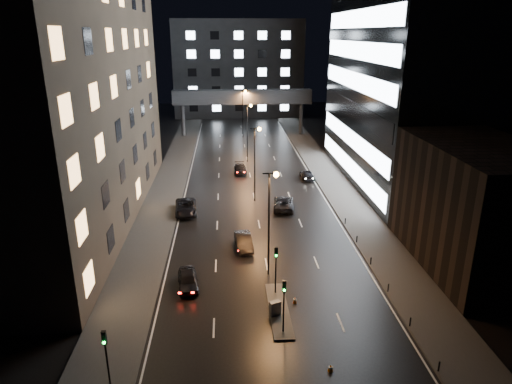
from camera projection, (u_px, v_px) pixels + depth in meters
ground at (250, 175)px, 73.40m from camera, size 160.00×160.00×0.00m
sidewalk_left at (168, 186)px, 67.88m from camera, size 5.00×110.00×0.15m
sidewalk_right at (334, 183)px, 69.46m from camera, size 5.00×110.00×0.15m
building_left at (54, 49)px, 50.29m from camera, size 15.00×48.00×40.00m
building_right_low at (476, 206)px, 43.49m from camera, size 10.00×18.00×12.00m
building_right_glass at (429, 26)px, 63.77m from camera, size 20.00×36.00×45.00m
building_far at (238, 68)px, 123.87m from camera, size 34.00×14.00×25.00m
skybridge at (242, 98)px, 98.89m from camera, size 30.00×3.00×10.00m
median_island at (279, 310)px, 37.61m from camera, size 1.60×8.00×0.15m
traffic_signal_near at (276, 263)px, 38.96m from camera, size 0.28×0.34×4.40m
traffic_signal_far at (284, 298)px, 33.78m from camera, size 0.28×0.34×4.40m
traffic_signal_corner at (106, 351)px, 28.38m from camera, size 0.28×0.34×4.40m
bollard_row at (379, 274)px, 42.35m from camera, size 0.12×25.12×0.90m
streetlight_near at (271, 211)px, 41.13m from camera, size 1.45×0.50×10.15m
streetlight_mid_a at (256, 155)px, 59.96m from camera, size 1.45×0.50×10.15m
streetlight_mid_b at (248, 125)px, 78.79m from camera, size 1.45×0.50×10.15m
streetlight_far at (243, 107)px, 97.62m from camera, size 1.45×0.50×10.15m
car_away_a at (188, 280)px, 40.81m from camera, size 2.32×4.55×1.48m
car_away_b at (244, 241)px, 48.31m from camera, size 2.02×4.72×1.51m
car_away_c at (186, 207)px, 57.68m from camera, size 3.09×5.91×1.59m
car_away_d at (240, 169)px, 74.28m from camera, size 2.06×4.75×1.36m
car_toward_a at (284, 203)px, 59.15m from camera, size 3.18×5.75×1.52m
car_toward_b at (307, 175)px, 71.25m from camera, size 1.86×4.53×1.31m
utility_cabinet at (275, 308)px, 36.65m from camera, size 0.99×0.75×1.19m
cone_a at (295, 300)px, 38.58m from camera, size 0.41×0.41×0.56m
cone_b at (331, 368)px, 30.84m from camera, size 0.51×0.51×0.48m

